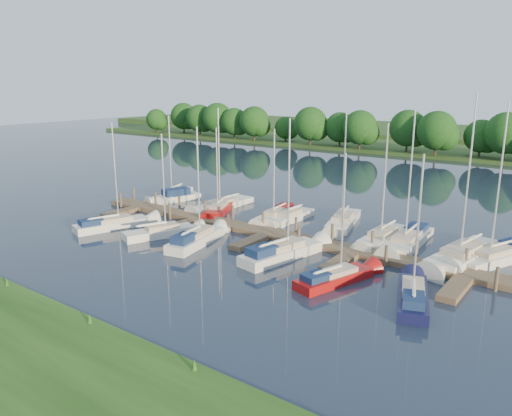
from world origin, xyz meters
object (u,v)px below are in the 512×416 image
Objects in this scene: motorboat at (174,198)px; sailboat_n_5 at (290,218)px; sailboat_n_0 at (173,196)px; dock at (266,235)px; sailboat_s_2 at (197,240)px.

sailboat_n_5 reaches higher than motorboat.
sailboat_n_0 is 15.58m from sailboat_n_5.
sailboat_n_0 is at bearing 161.34° from dock.
sailboat_n_0 is at bearing 130.62° from sailboat_s_2.
sailboat_n_5 is at bearing 160.60° from sailboat_n_0.
motorboat is 0.63× the size of sailboat_s_2.
motorboat is at bearing 123.60° from sailboat_n_0.
sailboat_s_2 is at bearing 78.28° from sailboat_n_5.
dock is 17.68m from sailboat_n_0.
sailboat_s_2 is at bearing 122.95° from sailboat_n_0.
dock is 4.16× the size of sailboat_n_0.
sailboat_n_5 is (-1.17, 5.56, 0.07)m from dock.
dock is 16.53m from motorboat.
motorboat is 0.72× the size of sailboat_n_5.
sailboat_n_0 reaches higher than sailboat_n_5.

